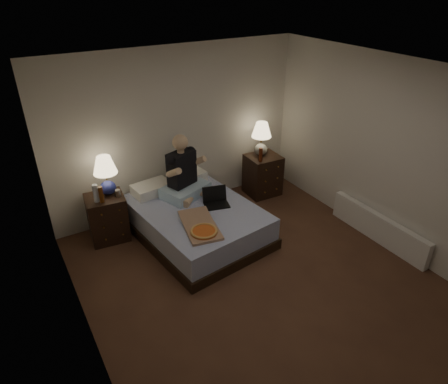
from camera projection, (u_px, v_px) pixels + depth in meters
floor at (261, 283)px, 4.91m from camera, size 4.00×4.50×0.00m
ceiling at (274, 77)px, 3.70m from camera, size 4.00×4.50×0.00m
wall_back at (178, 131)px, 5.99m from camera, size 4.00×0.00×2.50m
wall_left at (78, 254)px, 3.41m from camera, size 0.00×4.50×2.50m
wall_right at (391, 156)px, 5.20m from camera, size 0.00×4.50×2.50m
bed at (196, 221)px, 5.68m from camera, size 1.64×2.05×0.47m
nightstand_left at (107, 218)px, 5.59m from camera, size 0.56×0.51×0.66m
nightstand_right at (263, 175)px, 6.74m from camera, size 0.55×0.50×0.69m
lamp_left at (106, 176)px, 5.38m from camera, size 0.37×0.37×0.56m
lamp_right at (261, 139)px, 6.48m from camera, size 0.33×0.33×0.56m
water_bottle at (96, 193)px, 5.27m from camera, size 0.07×0.07×0.25m
soda_can at (118, 193)px, 5.43m from camera, size 0.07×0.07×0.10m
beer_bottle_left at (101, 195)px, 5.26m from camera, size 0.06×0.06×0.23m
beer_bottle_right at (261, 155)px, 6.34m from camera, size 0.06×0.06×0.23m
person at (184, 167)px, 5.64m from camera, size 0.80×0.71×0.93m
laptop at (217, 198)px, 5.55m from camera, size 0.40×0.36×0.24m
pizza_box at (204, 232)px, 4.97m from camera, size 0.54×0.82×0.08m
radiator at (378, 228)px, 5.61m from camera, size 0.10×1.60×0.40m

